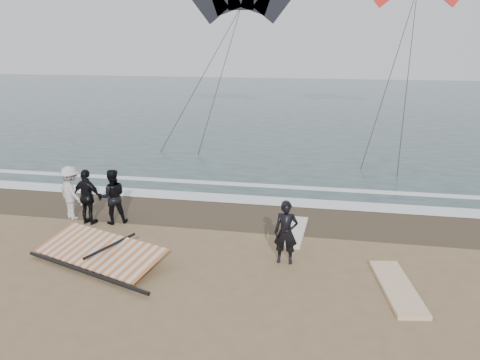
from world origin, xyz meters
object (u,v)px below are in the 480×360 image
object	(u,v)px
board_cream	(294,231)
sail_rig	(100,252)
man_main	(286,232)
board_white	(397,288)

from	to	relation	value
board_cream	sail_rig	size ratio (longest dim) A/B	0.59
board_cream	man_main	bearing A→B (deg)	-89.57
man_main	sail_rig	bearing A→B (deg)	-171.28
board_white	man_main	bearing A→B (deg)	152.24
man_main	sail_rig	xyz separation A→B (m)	(-4.61, -0.67, -0.61)
board_white	board_cream	xyz separation A→B (m)	(-2.49, 2.77, -0.00)
board_cream	sail_rig	world-z (taller)	sail_rig
man_main	board_cream	xyz separation A→B (m)	(0.08, 1.90, -0.76)
man_main	sail_rig	world-z (taller)	man_main
man_main	board_cream	distance (m)	2.04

